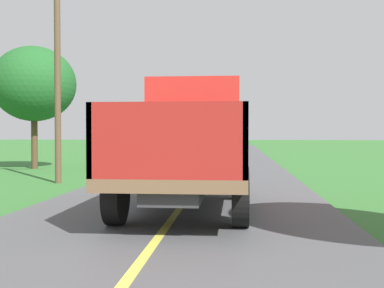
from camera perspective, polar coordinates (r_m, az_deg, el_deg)
The scene contains 3 objects.
banana_truck_near at distance 10.49m, azimuth -0.11°, elevation 0.39°, with size 2.38×5.82×2.80m.
utility_pole_roadside at distance 16.36m, azimuth -15.51°, elevation 9.55°, with size 2.03×0.20×7.36m.
roadside_tree_near_left at distance 22.90m, azimuth -18.06°, elevation 6.70°, with size 3.70×3.70×5.46m.
Camera 1 is at (1.15, 1.87, 1.66)m, focal length 45.45 mm.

